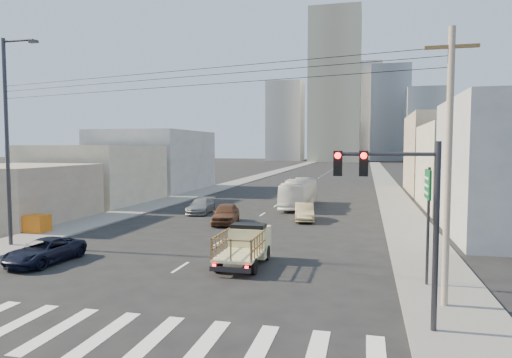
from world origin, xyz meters
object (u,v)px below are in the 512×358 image
at_px(sedan_tan, 304,212).
at_px(streetlamp_left, 8,136).
at_px(navy_pickup, 45,251).
at_px(sedan_brown, 226,214).
at_px(crate_stack, 34,223).
at_px(city_bus, 299,193).
at_px(sedan_grey, 201,206).
at_px(utility_pole, 448,165).
at_px(traffic_signal, 402,203).
at_px(flatbed_pickup, 245,243).
at_px(green_sign, 428,198).

bearing_deg(sedan_tan, streetlamp_left, -147.37).
relative_size(navy_pickup, sedan_brown, 0.96).
distance_m(navy_pickup, crate_stack, 8.94).
height_order(city_bus, sedan_grey, city_bus).
height_order(utility_pole, streetlamp_left, streetlamp_left).
xyz_separation_m(traffic_signal, utility_pole, (1.73, 2.51, 1.11)).
height_order(sedan_brown, crate_stack, sedan_brown).
relative_size(city_bus, crate_stack, 5.41).
bearing_deg(traffic_signal, city_bus, 104.31).
bearing_deg(navy_pickup, flatbed_pickup, 15.27).
bearing_deg(navy_pickup, traffic_signal, -11.98).
bearing_deg(streetlamp_left, navy_pickup, -32.35).
height_order(city_bus, streetlamp_left, streetlamp_left).
bearing_deg(utility_pole, streetlamp_left, 167.68).
height_order(navy_pickup, sedan_brown, sedan_brown).
bearing_deg(utility_pole, navy_pickup, 173.22).
height_order(sedan_brown, utility_pole, utility_pole).
height_order(sedan_brown, sedan_tan, sedan_brown).
bearing_deg(green_sign, sedan_brown, 134.29).
height_order(traffic_signal, utility_pole, utility_pole).
xyz_separation_m(sedan_tan, traffic_signal, (5.80, -21.01, 3.40)).
xyz_separation_m(sedan_brown, sedan_tan, (5.62, 2.86, -0.09)).
relative_size(sedan_grey, utility_pole, 0.44).
height_order(sedan_tan, green_sign, green_sign).
distance_m(sedan_brown, streetlamp_left, 15.50).
bearing_deg(city_bus, utility_pole, -70.26).
bearing_deg(sedan_brown, sedan_grey, 118.18).
xyz_separation_m(sedan_grey, crate_stack, (-7.57, -11.58, 0.05)).
relative_size(traffic_signal, crate_stack, 3.33).
bearing_deg(city_bus, traffic_signal, -74.95).
height_order(navy_pickup, green_sign, green_sign).
distance_m(navy_pickup, traffic_signal, 17.73).
height_order(flatbed_pickup, utility_pole, utility_pole).
relative_size(navy_pickup, utility_pole, 0.44).
bearing_deg(flatbed_pickup, green_sign, -11.71).
relative_size(sedan_grey, traffic_signal, 0.74).
xyz_separation_m(sedan_brown, traffic_signal, (11.42, -18.15, 3.30)).
distance_m(flatbed_pickup, sedan_tan, 14.33).
distance_m(city_bus, sedan_brown, 11.62).
relative_size(sedan_tan, green_sign, 0.83).
bearing_deg(city_bus, green_sign, -69.15).
bearing_deg(flatbed_pickup, crate_stack, 163.91).
bearing_deg(traffic_signal, sedan_brown, 122.19).
height_order(green_sign, streetlamp_left, streetlamp_left).
height_order(city_bus, crate_stack, city_bus).
height_order(flatbed_pickup, navy_pickup, flatbed_pickup).
bearing_deg(sedan_tan, utility_pole, -76.53).
xyz_separation_m(navy_pickup, green_sign, (18.13, 0.30, 3.13)).
relative_size(navy_pickup, green_sign, 0.88).
bearing_deg(streetlamp_left, sedan_brown, 47.52).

